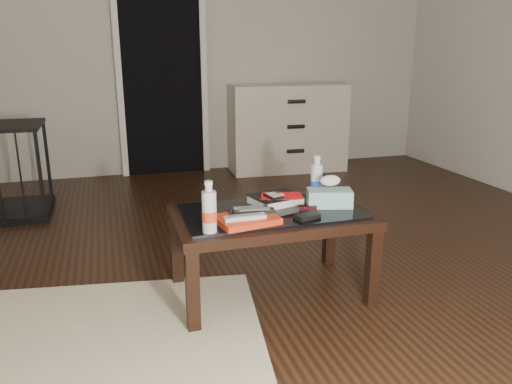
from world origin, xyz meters
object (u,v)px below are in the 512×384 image
water_bottle_right (317,177)px  tissue_box (329,198)px  coffee_table (271,222)px  dresser (287,128)px  water_bottle_left (209,207)px  textbook (275,199)px

water_bottle_right → tissue_box: size_ratio=1.03×
coffee_table → tissue_box: 0.34m
dresser → water_bottle_left: size_ratio=5.16×
textbook → water_bottle_right: size_ratio=1.05×
textbook → water_bottle_right: bearing=-7.1°
coffee_table → water_bottle_left: size_ratio=4.20×
water_bottle_right → textbook: bearing=-172.1°
water_bottle_left → water_bottle_right: (0.67, 0.35, 0.00)m
textbook → tissue_box: bearing=-41.1°
water_bottle_left → tissue_box: (0.68, 0.19, -0.07)m
water_bottle_left → dresser: bearing=63.4°
coffee_table → textbook: 0.15m
coffee_table → textbook: size_ratio=4.00×
textbook → water_bottle_right: 0.27m
water_bottle_right → tissue_box: 0.18m
textbook → tissue_box: (0.26, -0.13, 0.02)m
coffee_table → dresser: bearing=68.1°
coffee_table → dresser: size_ratio=0.81×
textbook → water_bottle_left: (-0.42, -0.32, 0.10)m
coffee_table → water_bottle_right: 0.39m
tissue_box → dresser: bearing=90.2°
water_bottle_left → tissue_box: bearing=15.7°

